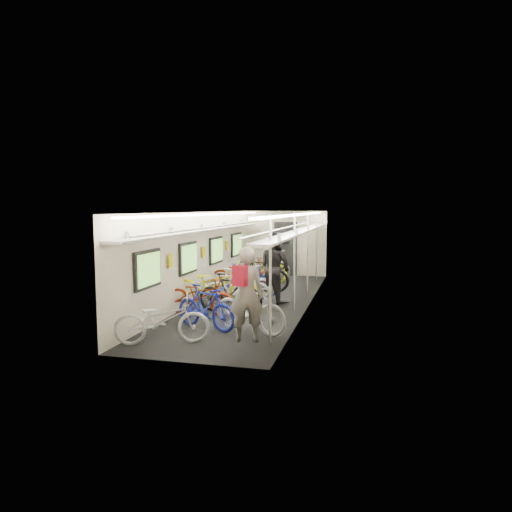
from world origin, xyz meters
The scene contains 18 objects.
train_car_shell centered at (-0.36, 0.71, 1.66)m, with size 10.00×10.00×10.00m.
bicycle_0 centered at (-0.72, -4.13, 0.46)m, with size 0.61×1.74×0.92m, color silver.
bicycle_1 centered at (-0.30, -2.96, 0.47)m, with size 0.44×1.55×0.93m, color #1B25A2.
bicycle_2 centered at (-0.83, -1.84, 0.47)m, with size 0.62×1.78×0.93m, color maroon.
bicycle_3 centered at (-0.24, -1.33, 0.47)m, with size 0.45×1.58×0.95m, color black.
bicycle_4 centered at (-0.76, -1.02, 0.58)m, with size 0.77×2.21×1.16m, color yellow.
bicycle_5 centered at (-0.22, -0.85, 0.51)m, with size 0.48×1.69×1.01m, color silver.
bicycle_6 centered at (-0.37, -0.32, 0.52)m, with size 0.69×1.97×1.04m, color #B1B3B6.
bicycle_7 centered at (-0.26, 0.16, 0.51)m, with size 0.48×1.69×1.02m, color navy.
bicycle_8 centered at (-0.65, 1.22, 0.52)m, with size 0.69×1.99×1.05m, color maroon.
bicycle_9 centered at (-0.18, 1.54, 0.54)m, with size 0.51×1.81×1.09m, color black.
bicycle_10 centered at (-0.53, 2.93, 0.49)m, with size 0.65×1.87×0.98m, color #C8D413.
bicycle_11 centered at (0.67, -3.03, 0.52)m, with size 0.48×1.71×1.03m, color silver.
bicycle_12 centered at (-0.67, 3.29, 0.52)m, with size 0.69×1.97×1.04m, color slate.
bicycle_14 centered at (-0.52, 3.99, 0.52)m, with size 0.69×1.98×1.04m, color slate.
passenger_near centered at (0.74, -3.58, 0.90)m, with size 0.66×0.43×1.80m, color gray.
passenger_mid centered at (0.58, 0.04, 0.95)m, with size 0.92×0.72×1.89m, color black.
backpack centered at (0.69, -3.81, 1.28)m, with size 0.26×0.14×0.38m, color #B81229.
Camera 1 is at (2.91, -11.72, 2.50)m, focal length 32.00 mm.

